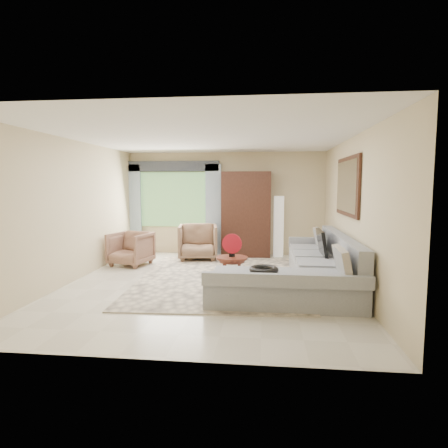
# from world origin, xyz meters

# --- Properties ---
(ground) EXTENTS (6.00, 6.00, 0.00)m
(ground) POSITION_xyz_m (0.00, 0.00, 0.00)
(ground) COLOR silver
(ground) RESTS_ON ground
(area_rug) EXTENTS (3.19, 4.14, 0.02)m
(area_rug) POSITION_xyz_m (0.17, 0.35, 0.01)
(area_rug) COLOR #F4E0C0
(area_rug) RESTS_ON ground
(sectional_sofa) EXTENTS (2.30, 3.46, 0.90)m
(sectional_sofa) POSITION_xyz_m (1.78, -0.18, 0.28)
(sectional_sofa) COLOR #A5A9AE
(sectional_sofa) RESTS_ON ground
(tv_screen) EXTENTS (0.14, 0.74, 0.48)m
(tv_screen) POSITION_xyz_m (2.05, 0.37, 0.72)
(tv_screen) COLOR black
(tv_screen) RESTS_ON sectional_sofa
(garden_hose) EXTENTS (0.43, 0.43, 0.09)m
(garden_hose) POSITION_xyz_m (1.00, -1.16, 0.55)
(garden_hose) COLOR black
(garden_hose) RESTS_ON sectional_sofa
(coffee_table) EXTENTS (0.54, 0.54, 0.54)m
(coffee_table) POSITION_xyz_m (0.45, -0.23, 0.29)
(coffee_table) COLOR #541C16
(coffee_table) RESTS_ON ground
(red_disc) EXTENTS (0.34, 0.05, 0.34)m
(red_disc) POSITION_xyz_m (0.45, -0.23, 0.77)
(red_disc) COLOR #B0111F
(red_disc) RESTS_ON coffee_table
(armchair_left) EXTENTS (0.97, 0.98, 0.74)m
(armchair_left) POSITION_xyz_m (-1.94, 1.36, 0.37)
(armchair_left) COLOR #986B53
(armchair_left) RESTS_ON ground
(armchair_right) EXTENTS (1.04, 1.06, 0.84)m
(armchair_right) POSITION_xyz_m (-0.58, 2.16, 0.42)
(armchair_right) COLOR brown
(armchair_right) RESTS_ON ground
(potted_plant) EXTENTS (0.66, 0.63, 0.58)m
(potted_plant) POSITION_xyz_m (-2.14, 2.59, 0.29)
(potted_plant) COLOR #999999
(potted_plant) RESTS_ON ground
(armoire) EXTENTS (1.20, 0.55, 2.10)m
(armoire) POSITION_xyz_m (0.55, 2.72, 1.05)
(armoire) COLOR black
(armoire) RESTS_ON ground
(floor_lamp) EXTENTS (0.24, 0.24, 1.50)m
(floor_lamp) POSITION_xyz_m (1.35, 2.78, 0.75)
(floor_lamp) COLOR silver
(floor_lamp) RESTS_ON ground
(window) EXTENTS (1.80, 0.04, 1.40)m
(window) POSITION_xyz_m (-1.35, 2.97, 1.40)
(window) COLOR #669E59
(window) RESTS_ON wall_back
(curtain_left) EXTENTS (0.40, 0.08, 2.30)m
(curtain_left) POSITION_xyz_m (-2.40, 2.88, 1.15)
(curtain_left) COLOR #9EB7CC
(curtain_left) RESTS_ON ground
(curtain_right) EXTENTS (0.40, 0.08, 2.30)m
(curtain_right) POSITION_xyz_m (-0.30, 2.88, 1.15)
(curtain_right) COLOR #9EB7CC
(curtain_right) RESTS_ON ground
(valance) EXTENTS (2.40, 0.12, 0.26)m
(valance) POSITION_xyz_m (-1.35, 2.90, 2.25)
(valance) COLOR #1E232D
(valance) RESTS_ON wall_back
(wall_mirror) EXTENTS (0.05, 1.70, 1.05)m
(wall_mirror) POSITION_xyz_m (2.46, 0.35, 1.75)
(wall_mirror) COLOR black
(wall_mirror) RESTS_ON wall_right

